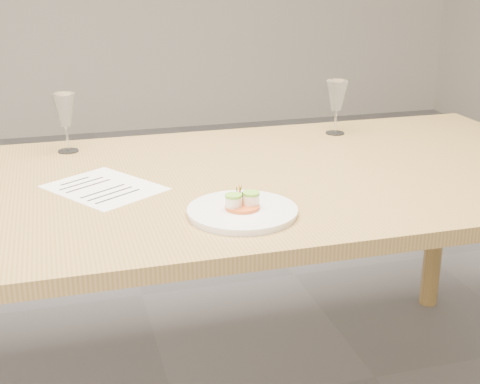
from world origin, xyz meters
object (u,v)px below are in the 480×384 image
object	(u,v)px
dining_table	(170,205)
wine_glass_2	(337,97)
dinner_plate	(242,210)
wine_glass_1	(65,111)
recipe_sheet	(104,188)

from	to	relation	value
dining_table	wine_glass_2	bearing A→B (deg)	28.55
dinner_plate	wine_glass_2	world-z (taller)	wine_glass_2
dinner_plate	wine_glass_1	size ratio (longest dim) A/B	1.44
dining_table	wine_glass_1	size ratio (longest dim) A/B	13.29
dining_table	dinner_plate	bearing A→B (deg)	-66.41
recipe_sheet	dinner_plate	bearing A→B (deg)	-76.46
wine_glass_1	dinner_plate	bearing A→B (deg)	-60.35
dinner_plate	wine_glass_1	world-z (taller)	wine_glass_1
dining_table	recipe_sheet	bearing A→B (deg)	-178.45
recipe_sheet	wine_glass_1	distance (m)	0.40
wine_glass_2	recipe_sheet	bearing A→B (deg)	-156.56
recipe_sheet	wine_glass_2	xyz separation A→B (m)	(0.80, 0.35, 0.13)
dinner_plate	wine_glass_2	bearing A→B (deg)	51.07
recipe_sheet	wine_glass_2	size ratio (longest dim) A/B	1.97
dining_table	wine_glass_1	bearing A→B (deg)	123.88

